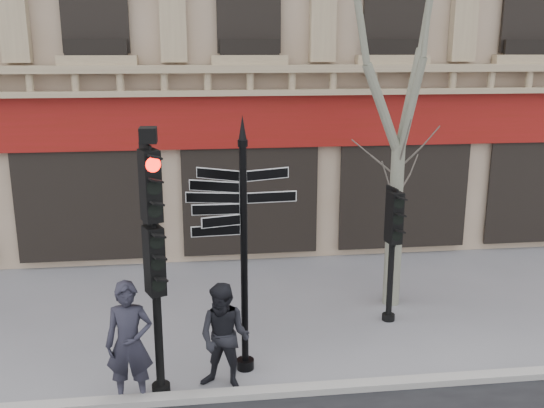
{
  "coord_description": "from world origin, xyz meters",
  "views": [
    {
      "loc": [
        -1.31,
        -9.84,
        5.33
      ],
      "look_at": [
        0.01,
        0.6,
        2.61
      ],
      "focal_mm": 40.0,
      "sensor_mm": 36.0,
      "label": 1
    }
  ],
  "objects_px": {
    "traffic_signal_main": "(153,232)",
    "pedestrian_b": "(224,337)",
    "fingerpost": "(243,204)",
    "traffic_signal_secondary": "(393,232)",
    "pedestrian_a": "(129,344)",
    "plane_tree": "(405,20)"
  },
  "relations": [
    {
      "from": "traffic_signal_main",
      "to": "pedestrian_b",
      "type": "distance_m",
      "value": 2.06
    },
    {
      "from": "fingerpost",
      "to": "traffic_signal_main",
      "type": "bearing_deg",
      "value": -150.92
    },
    {
      "from": "traffic_signal_secondary",
      "to": "pedestrian_a",
      "type": "distance_m",
      "value": 5.44
    },
    {
      "from": "plane_tree",
      "to": "fingerpost",
      "type": "bearing_deg",
      "value": -144.78
    },
    {
      "from": "fingerpost",
      "to": "traffic_signal_secondary",
      "type": "height_order",
      "value": "fingerpost"
    },
    {
      "from": "fingerpost",
      "to": "traffic_signal_main",
      "type": "height_order",
      "value": "fingerpost"
    },
    {
      "from": "plane_tree",
      "to": "pedestrian_a",
      "type": "bearing_deg",
      "value": -148.69
    },
    {
      "from": "traffic_signal_secondary",
      "to": "pedestrian_b",
      "type": "relative_size",
      "value": 1.5
    },
    {
      "from": "plane_tree",
      "to": "traffic_signal_main",
      "type": "bearing_deg",
      "value": -148.13
    },
    {
      "from": "pedestrian_a",
      "to": "traffic_signal_secondary",
      "type": "bearing_deg",
      "value": 27.49
    },
    {
      "from": "traffic_signal_main",
      "to": "traffic_signal_secondary",
      "type": "distance_m",
      "value": 4.97
    },
    {
      "from": "traffic_signal_main",
      "to": "fingerpost",
      "type": "bearing_deg",
      "value": 0.28
    },
    {
      "from": "pedestrian_a",
      "to": "fingerpost",
      "type": "bearing_deg",
      "value": 25.1
    },
    {
      "from": "fingerpost",
      "to": "traffic_signal_secondary",
      "type": "bearing_deg",
      "value": 33.3
    },
    {
      "from": "traffic_signal_secondary",
      "to": "pedestrian_b",
      "type": "height_order",
      "value": "traffic_signal_secondary"
    },
    {
      "from": "pedestrian_a",
      "to": "pedestrian_b",
      "type": "xyz_separation_m",
      "value": [
        1.45,
        0.22,
        -0.1
      ]
    },
    {
      "from": "traffic_signal_main",
      "to": "traffic_signal_secondary",
      "type": "xyz_separation_m",
      "value": [
        4.41,
        2.13,
        -0.81
      ]
    },
    {
      "from": "fingerpost",
      "to": "pedestrian_b",
      "type": "xyz_separation_m",
      "value": [
        -0.37,
        -0.56,
        -2.02
      ]
    },
    {
      "from": "plane_tree",
      "to": "pedestrian_a",
      "type": "height_order",
      "value": "plane_tree"
    },
    {
      "from": "pedestrian_a",
      "to": "pedestrian_b",
      "type": "bearing_deg",
      "value": 10.42
    },
    {
      "from": "traffic_signal_main",
      "to": "pedestrian_a",
      "type": "distance_m",
      "value": 1.75
    },
    {
      "from": "pedestrian_a",
      "to": "pedestrian_b",
      "type": "distance_m",
      "value": 1.47
    }
  ]
}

